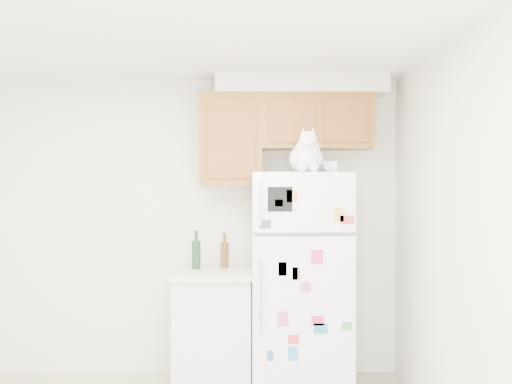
{
  "coord_description": "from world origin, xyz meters",
  "views": [
    {
      "loc": [
        0.64,
        -3.1,
        1.59
      ],
      "look_at": [
        0.7,
        1.55,
        1.55
      ],
      "focal_mm": 42.0,
      "sensor_mm": 36.0,
      "label": 1
    }
  ],
  "objects_px": {
    "base_counter": "(213,328)",
    "bottle_green": "(196,250)",
    "refrigerator": "(300,280)",
    "storage_box_back": "(314,167)",
    "bottle_amber": "(225,250)",
    "cat": "(307,156)",
    "storage_box_front": "(327,167)"
  },
  "relations": [
    {
      "from": "base_counter",
      "to": "bottle_green",
      "type": "bearing_deg",
      "value": 143.5
    },
    {
      "from": "refrigerator",
      "to": "base_counter",
      "type": "bearing_deg",
      "value": 173.9
    },
    {
      "from": "refrigerator",
      "to": "storage_box_back",
      "type": "distance_m",
      "value": 0.92
    },
    {
      "from": "base_counter",
      "to": "bottle_amber",
      "type": "distance_m",
      "value": 0.63
    },
    {
      "from": "bottle_amber",
      "to": "cat",
      "type": "bearing_deg",
      "value": -32.23
    },
    {
      "from": "cat",
      "to": "storage_box_front",
      "type": "distance_m",
      "value": 0.26
    },
    {
      "from": "refrigerator",
      "to": "cat",
      "type": "bearing_deg",
      "value": -79.53
    },
    {
      "from": "bottle_amber",
      "to": "refrigerator",
      "type": "bearing_deg",
      "value": -20.01
    },
    {
      "from": "storage_box_back",
      "to": "bottle_amber",
      "type": "relative_size",
      "value": 0.62
    },
    {
      "from": "base_counter",
      "to": "bottle_green",
      "type": "relative_size",
      "value": 2.93
    },
    {
      "from": "refrigerator",
      "to": "cat",
      "type": "relative_size",
      "value": 3.62
    },
    {
      "from": "storage_box_front",
      "to": "storage_box_back",
      "type": "bearing_deg",
      "value": 117.39
    },
    {
      "from": "storage_box_back",
      "to": "refrigerator",
      "type": "bearing_deg",
      "value": -103.59
    },
    {
      "from": "storage_box_front",
      "to": "bottle_green",
      "type": "height_order",
      "value": "storage_box_front"
    },
    {
      "from": "storage_box_front",
      "to": "bottle_amber",
      "type": "distance_m",
      "value": 1.09
    },
    {
      "from": "refrigerator",
      "to": "storage_box_front",
      "type": "xyz_separation_m",
      "value": [
        0.21,
        -0.01,
        0.89
      ]
    },
    {
      "from": "storage_box_front",
      "to": "bottle_green",
      "type": "relative_size",
      "value": 0.48
    },
    {
      "from": "storage_box_front",
      "to": "bottle_amber",
      "type": "xyz_separation_m",
      "value": [
        -0.81,
        0.23,
        -0.68
      ]
    },
    {
      "from": "cat",
      "to": "storage_box_front",
      "type": "height_order",
      "value": "cat"
    },
    {
      "from": "bottle_amber",
      "to": "storage_box_back",
      "type": "bearing_deg",
      "value": -3.78
    },
    {
      "from": "storage_box_front",
      "to": "bottle_green",
      "type": "bearing_deg",
      "value": 171.44
    },
    {
      "from": "storage_box_back",
      "to": "storage_box_front",
      "type": "xyz_separation_m",
      "value": [
        0.09,
        -0.18,
        -0.01
      ]
    },
    {
      "from": "refrigerator",
      "to": "storage_box_front",
      "type": "height_order",
      "value": "storage_box_front"
    },
    {
      "from": "storage_box_back",
      "to": "storage_box_front",
      "type": "relative_size",
      "value": 1.2
    },
    {
      "from": "cat",
      "to": "bottle_green",
      "type": "distance_m",
      "value": 1.2
    },
    {
      "from": "base_counter",
      "to": "storage_box_back",
      "type": "bearing_deg",
      "value": 6.91
    },
    {
      "from": "storage_box_back",
      "to": "bottle_green",
      "type": "bearing_deg",
      "value": -158.46
    },
    {
      "from": "base_counter",
      "to": "bottle_amber",
      "type": "height_order",
      "value": "bottle_amber"
    },
    {
      "from": "cat",
      "to": "storage_box_front",
      "type": "bearing_deg",
      "value": 44.87
    },
    {
      "from": "cat",
      "to": "storage_box_front",
      "type": "xyz_separation_m",
      "value": [
        0.18,
        0.18,
        -0.08
      ]
    },
    {
      "from": "refrigerator",
      "to": "storage_box_front",
      "type": "bearing_deg",
      "value": -1.85
    },
    {
      "from": "refrigerator",
      "to": "base_counter",
      "type": "height_order",
      "value": "refrigerator"
    }
  ]
}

